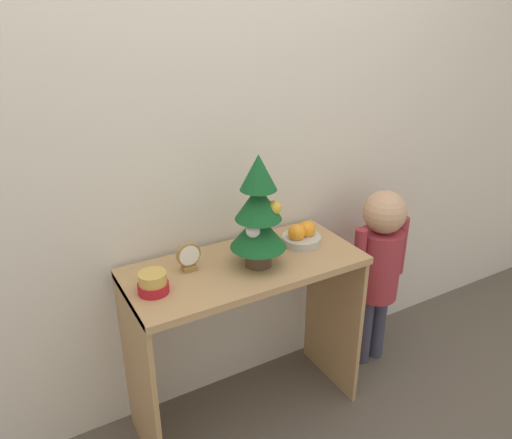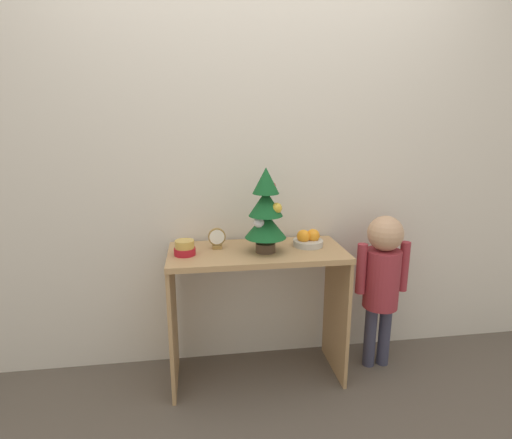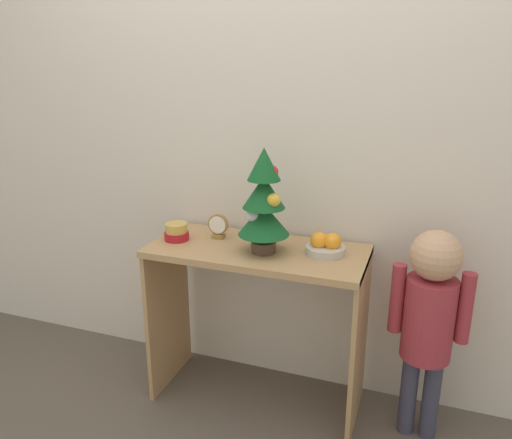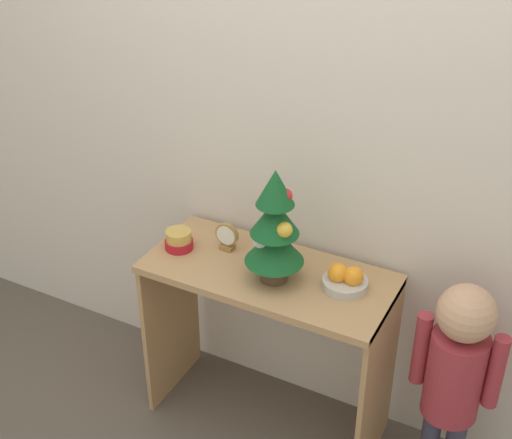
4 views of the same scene
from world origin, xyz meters
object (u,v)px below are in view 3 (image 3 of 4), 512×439
(mini_tree, at_px, (264,202))
(child_figure, at_px, (430,311))
(desk_clock, at_px, (218,227))
(fruit_bowl, at_px, (325,246))
(singing_bowl, at_px, (177,232))

(mini_tree, distance_m, child_figure, 0.81)
(desk_clock, bearing_deg, fruit_bowl, -2.69)
(fruit_bowl, xyz_separation_m, singing_bowl, (-0.68, -0.06, 0.00))
(singing_bowl, bearing_deg, child_figure, 1.48)
(desk_clock, xyz_separation_m, child_figure, (0.95, -0.05, -0.24))
(fruit_bowl, relative_size, child_figure, 0.18)
(singing_bowl, distance_m, desk_clock, 0.19)
(desk_clock, relative_size, child_figure, 0.12)
(mini_tree, distance_m, desk_clock, 0.32)
(mini_tree, bearing_deg, singing_bowl, 178.32)
(fruit_bowl, height_order, desk_clock, desk_clock)
(fruit_bowl, bearing_deg, mini_tree, -164.38)
(singing_bowl, height_order, child_figure, child_figure)
(mini_tree, bearing_deg, desk_clock, 159.56)
(mini_tree, relative_size, desk_clock, 3.91)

